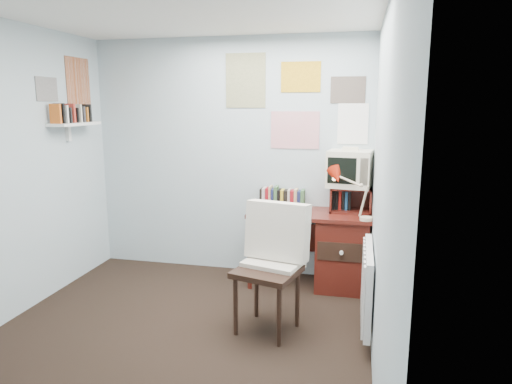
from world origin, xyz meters
TOP-DOWN VIEW (x-y plane):
  - ground at (0.00, 0.00)m, footprint 3.50×3.50m
  - back_wall at (0.00, 1.75)m, footprint 3.00×0.02m
  - right_wall at (1.50, 0.00)m, footprint 0.02×3.50m
  - desk at (1.17, 1.48)m, footprint 1.20×0.55m
  - desk_chair at (0.68, 0.44)m, footprint 0.62×0.61m
  - desk_lamp at (1.44, 1.26)m, footprint 0.31×0.27m
  - tv_riser at (1.29, 1.59)m, footprint 0.40×0.30m
  - crt_tv at (1.27, 1.61)m, footprint 0.46×0.43m
  - book_row at (0.66, 1.66)m, footprint 0.60×0.14m
  - radiator at (1.46, 0.55)m, footprint 0.09×0.80m
  - wall_shelf at (-1.40, 1.10)m, footprint 0.20×0.62m
  - posters_back at (0.70, 1.74)m, footprint 1.20×0.01m
  - posters_left at (-1.49, 1.10)m, footprint 0.01×0.70m

SIDE VIEW (x-z plane):
  - ground at x=0.00m, z-range 0.00..0.00m
  - desk at x=1.17m, z-range 0.03..0.79m
  - radiator at x=1.46m, z-range 0.12..0.72m
  - desk_chair at x=0.68m, z-range 0.00..1.01m
  - book_row at x=0.66m, z-range 0.76..0.98m
  - tv_riser at x=1.29m, z-range 0.76..1.01m
  - desk_lamp at x=1.44m, z-range 0.76..1.18m
  - crt_tv at x=1.27m, z-range 1.01..1.40m
  - back_wall at x=0.00m, z-range 0.00..2.50m
  - right_wall at x=1.50m, z-range 0.00..2.50m
  - wall_shelf at x=-1.40m, z-range 1.50..1.74m
  - posters_back at x=0.70m, z-range 1.40..2.30m
  - posters_left at x=-1.49m, z-range 1.70..2.30m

